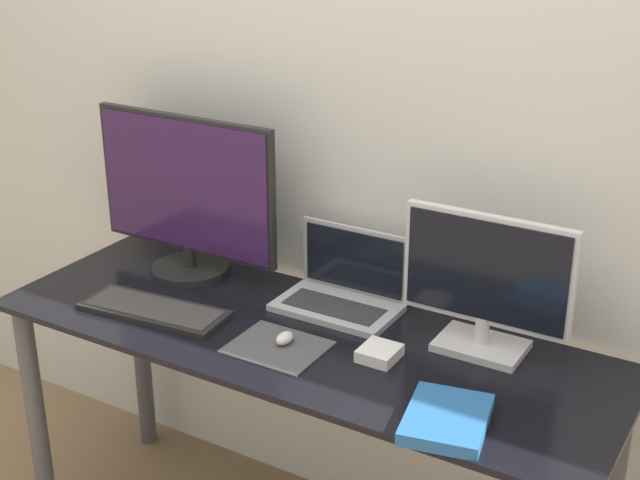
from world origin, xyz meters
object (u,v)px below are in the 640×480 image
at_px(mouse, 285,338).
at_px(book, 447,419).
at_px(monitor_right, 486,283).
at_px(power_brick, 379,353).
at_px(monitor_left, 186,196).
at_px(keyboard, 154,310).
at_px(laptop, 344,288).

xyz_separation_m(mouse, book, (0.50, -0.12, -0.00)).
relative_size(monitor_right, power_brick, 4.39).
bearing_deg(mouse, monitor_right, 28.53).
relative_size(monitor_left, monitor_right, 1.41).
bearing_deg(monitor_left, power_brick, -13.49).
bearing_deg(keyboard, power_brick, 8.23).
bearing_deg(monitor_right, mouse, -151.47).
xyz_separation_m(laptop, book, (0.49, -0.40, -0.04)).
xyz_separation_m(monitor_left, mouse, (0.50, -0.24, -0.23)).
xyz_separation_m(mouse, power_brick, (0.24, 0.06, -0.00)).
bearing_deg(mouse, power_brick, 14.66).
xyz_separation_m(monitor_right, mouse, (-0.44, -0.24, -0.17)).
distance_m(keyboard, power_brick, 0.66).
relative_size(mouse, power_brick, 0.60).
distance_m(laptop, mouse, 0.28).
xyz_separation_m(monitor_right, power_brick, (-0.20, -0.18, -0.17)).
height_order(monitor_left, book, monitor_left).
distance_m(monitor_right, book, 0.41).
height_order(monitor_right, book, monitor_right).
bearing_deg(monitor_right, laptop, 174.62).
bearing_deg(laptop, book, -39.67).
xyz_separation_m(monitor_right, laptop, (-0.43, 0.04, -0.13)).
distance_m(keyboard, mouse, 0.41).
bearing_deg(keyboard, monitor_right, 17.64).
height_order(laptop, mouse, laptop).
xyz_separation_m(keyboard, power_brick, (0.65, 0.09, 0.01)).
bearing_deg(book, laptop, 140.33).
height_order(monitor_left, mouse, monitor_left).
relative_size(monitor_left, keyboard, 1.42).
relative_size(laptop, book, 1.32).
bearing_deg(power_brick, keyboard, -171.77).
bearing_deg(power_brick, monitor_left, 166.51).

